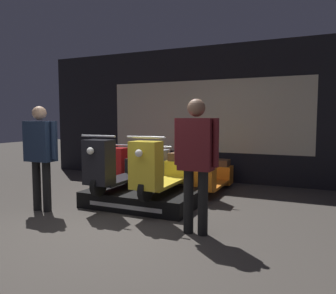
% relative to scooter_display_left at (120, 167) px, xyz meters
% --- Properties ---
extents(ground_plane, '(30.00, 30.00, 0.00)m').
position_rel_scooter_display_left_xyz_m(ground_plane, '(0.69, -1.33, -0.65)').
color(ground_plane, '#423D38').
extents(shop_wall_back, '(8.88, 0.09, 3.20)m').
position_rel_scooter_display_left_xyz_m(shop_wall_back, '(0.69, 2.70, 0.95)').
color(shop_wall_back, black).
rests_on(shop_wall_back, ground_plane).
extents(display_platform, '(1.86, 1.21, 0.27)m').
position_rel_scooter_display_left_xyz_m(display_platform, '(0.42, 0.05, -0.52)').
color(display_platform, black).
rests_on(display_platform, ground_plane).
extents(scooter_display_left, '(0.62, 1.78, 0.97)m').
position_rel_scooter_display_left_xyz_m(scooter_display_left, '(0.00, 0.00, 0.00)').
color(scooter_display_left, black).
rests_on(scooter_display_left, display_platform).
extents(scooter_display_right, '(0.62, 1.78, 0.97)m').
position_rel_scooter_display_left_xyz_m(scooter_display_right, '(0.84, 0.00, 0.00)').
color(scooter_display_right, black).
rests_on(scooter_display_right, display_platform).
extents(scooter_backrow_0, '(0.62, 1.78, 0.97)m').
position_rel_scooter_display_left_xyz_m(scooter_backrow_0, '(-0.61, 1.44, -0.27)').
color(scooter_backrow_0, black).
rests_on(scooter_backrow_0, ground_plane).
extents(scooter_backrow_1, '(0.62, 1.78, 0.97)m').
position_rel_scooter_display_left_xyz_m(scooter_backrow_1, '(0.32, 1.44, -0.27)').
color(scooter_backrow_1, black).
rests_on(scooter_backrow_1, ground_plane).
extents(scooter_backrow_2, '(0.62, 1.78, 0.97)m').
position_rel_scooter_display_left_xyz_m(scooter_backrow_2, '(1.25, 1.44, -0.27)').
color(scooter_backrow_2, black).
rests_on(scooter_backrow_2, ground_plane).
extents(person_left_browsing, '(0.63, 0.27, 1.69)m').
position_rel_scooter_display_left_xyz_m(person_left_browsing, '(-0.91, -0.91, 0.37)').
color(person_left_browsing, black).
rests_on(person_left_browsing, ground_plane).
extents(person_right_browsing, '(0.59, 0.24, 1.74)m').
position_rel_scooter_display_left_xyz_m(person_right_browsing, '(1.72, -0.91, 0.39)').
color(person_right_browsing, black).
rests_on(person_right_browsing, ground_plane).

